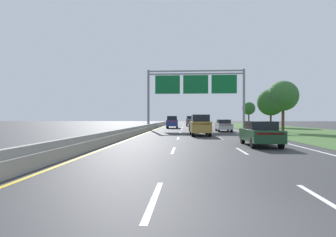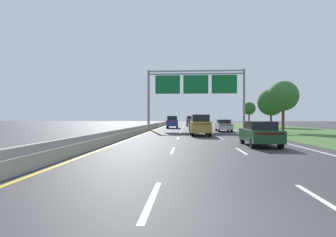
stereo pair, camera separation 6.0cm
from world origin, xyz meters
TOP-DOWN VIEW (x-y plane):
  - ground_plane at (0.00, 35.00)m, footprint 220.00×220.00m
  - lane_striping at (0.00, 34.54)m, footprint 11.96×106.00m
  - grass_verge_right at (13.95, 35.00)m, footprint 14.00×110.00m
  - median_barrier_concrete at (-6.60, 35.00)m, footprint 0.60×110.00m
  - overhead_sign_gantry at (0.30, 37.78)m, footprint 15.06×0.42m
  - pickup_truck_grey at (-0.16, 55.74)m, footprint 2.03×5.41m
  - car_black_centre_lane_sedan at (0.14, 32.89)m, footprint 1.83×4.40m
  - car_blue_left_lane_suv at (-3.56, 42.75)m, footprint 1.97×4.73m
  - car_darkgreen_right_lane_sedan at (3.55, 13.21)m, footprint 1.85×4.41m
  - car_silver_right_lane_sedan at (3.76, 31.86)m, footprint 1.83×4.40m
  - car_gold_centre_lane_suv at (0.25, 23.23)m, footprint 2.01×4.74m
  - roadside_tree_mid at (11.04, 30.85)m, footprint 3.79×3.79m
  - roadside_tree_far at (14.90, 48.60)m, footprint 5.06×5.06m
  - roadside_tree_distant at (14.62, 65.66)m, footprint 3.21×3.21m

SIDE VIEW (x-z plane):
  - ground_plane at x=0.00m, z-range 0.00..0.00m
  - lane_striping at x=0.00m, z-range 0.00..0.01m
  - grass_verge_right at x=13.95m, z-range 0.00..0.02m
  - median_barrier_concrete at x=-6.60m, z-range -0.07..0.78m
  - car_black_centre_lane_sedan at x=0.14m, z-range 0.03..1.60m
  - car_darkgreen_right_lane_sedan at x=3.55m, z-range 0.03..1.60m
  - car_silver_right_lane_sedan at x=3.76m, z-range 0.03..1.60m
  - pickup_truck_grey at x=-0.16m, z-range -0.03..2.17m
  - car_blue_left_lane_suv at x=-3.56m, z-range 0.04..2.15m
  - car_gold_centre_lane_suv at x=0.25m, z-range 0.04..2.15m
  - roadside_tree_distant at x=14.62m, z-range 1.26..7.05m
  - roadside_tree_mid at x=11.04m, z-range 1.32..7.78m
  - roadside_tree_far at x=14.90m, z-range 1.10..8.39m
  - overhead_sign_gantry at x=0.30m, z-range 1.94..11.20m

